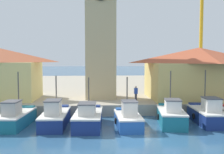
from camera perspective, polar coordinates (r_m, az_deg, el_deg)
ground_plane at (r=18.30m, az=5.22°, el=-12.97°), size 300.00×300.00×0.00m
quay_wharf at (r=44.11m, az=-0.12°, el=-2.14°), size 120.00×40.00×1.04m
fishing_boat_far_left at (r=22.20m, az=-20.19°, el=-8.21°), size 2.24×4.95×4.27m
fishing_boat_left_outer at (r=21.42m, az=-12.29°, el=-8.46°), size 2.05×5.11×3.95m
fishing_boat_left_inner at (r=20.79m, az=-5.22°, el=-8.83°), size 2.37×5.18×3.83m
fishing_boat_mid_left at (r=20.53m, az=3.51°, el=-8.96°), size 1.97×4.27×3.89m
fishing_boat_center at (r=21.82m, az=12.74°, el=-8.14°), size 2.56×4.84×4.33m
fishing_boat_mid_right at (r=23.15m, az=20.05°, el=-7.59°), size 2.24×4.96×4.38m
clock_tower at (r=28.64m, az=-2.54°, el=11.63°), size 3.69×3.69×16.95m
warehouse_right at (r=29.67m, az=18.37°, el=0.94°), size 10.88×7.37×5.46m
port_crane_near at (r=46.64m, az=18.63°, el=7.63°), size 4.93×7.36×19.57m
dock_worker_near_tower at (r=25.71m, az=5.22°, el=-3.67°), size 0.34×0.22×1.62m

